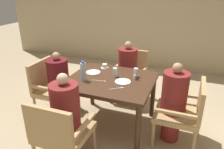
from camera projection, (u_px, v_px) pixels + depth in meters
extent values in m
plane|color=tan|center=(111.00, 124.00, 3.27)|extent=(16.00, 16.00, 0.00)
cube|color=tan|center=(153.00, 9.00, 5.02)|extent=(8.00, 0.06, 2.80)
cube|color=#422819|center=(111.00, 81.00, 3.00)|extent=(1.16, 1.01, 0.05)
cylinder|color=#422819|center=(63.00, 113.00, 2.93)|extent=(0.07, 0.07, 0.69)
cylinder|color=#422819|center=(138.00, 130.00, 2.58)|extent=(0.07, 0.07, 0.69)
cylinder|color=#422819|center=(92.00, 86.00, 3.70)|extent=(0.07, 0.07, 0.69)
cylinder|color=#422819|center=(153.00, 96.00, 3.35)|extent=(0.07, 0.07, 0.69)
cube|color=tan|center=(56.00, 91.00, 3.42)|extent=(0.55, 0.55, 0.07)
cube|color=tan|center=(41.00, 74.00, 3.41)|extent=(0.05, 0.55, 0.42)
cube|color=tan|center=(64.00, 75.00, 3.58)|extent=(0.50, 0.04, 0.04)
cube|color=tan|center=(45.00, 89.00, 3.14)|extent=(0.50, 0.04, 0.04)
cylinder|color=tan|center=(79.00, 98.00, 3.64)|extent=(0.04, 0.04, 0.36)
cylinder|color=tan|center=(62.00, 113.00, 3.21)|extent=(0.04, 0.04, 0.36)
cylinder|color=tan|center=(54.00, 93.00, 3.80)|extent=(0.04, 0.04, 0.36)
cylinder|color=tan|center=(35.00, 107.00, 3.37)|extent=(0.04, 0.04, 0.36)
cylinder|color=#5B1419|center=(61.00, 101.00, 3.47)|extent=(0.24, 0.24, 0.43)
cylinder|color=#5B1419|center=(58.00, 75.00, 3.29)|extent=(0.32, 0.32, 0.48)
sphere|color=tan|center=(56.00, 56.00, 3.18)|extent=(0.12, 0.12, 0.12)
cube|color=tan|center=(128.00, 79.00, 3.84)|extent=(0.55, 0.55, 0.07)
cube|color=tan|center=(133.00, 61.00, 3.97)|extent=(0.55, 0.05, 0.42)
cube|color=tan|center=(143.00, 73.00, 3.70)|extent=(0.04, 0.50, 0.04)
cube|color=tan|center=(115.00, 69.00, 3.87)|extent=(0.04, 0.50, 0.04)
cylinder|color=tan|center=(138.00, 98.00, 3.63)|extent=(0.04, 0.04, 0.36)
cylinder|color=tan|center=(110.00, 93.00, 3.80)|extent=(0.04, 0.04, 0.36)
cylinder|color=tan|center=(144.00, 86.00, 4.06)|extent=(0.04, 0.04, 0.36)
cylinder|color=tan|center=(119.00, 82.00, 4.22)|extent=(0.04, 0.04, 0.36)
cylinder|color=maroon|center=(127.00, 89.00, 3.86)|extent=(0.24, 0.24, 0.43)
cylinder|color=maroon|center=(128.00, 64.00, 3.68)|extent=(0.32, 0.32, 0.53)
sphere|color=tan|center=(128.00, 45.00, 3.55)|extent=(0.12, 0.12, 0.12)
cube|color=tan|center=(177.00, 114.00, 2.82)|extent=(0.55, 0.55, 0.07)
cube|color=tan|center=(201.00, 101.00, 2.63)|extent=(0.05, 0.55, 0.42)
cube|color=tan|center=(176.00, 114.00, 2.53)|extent=(0.50, 0.04, 0.04)
cube|color=tan|center=(180.00, 94.00, 2.98)|extent=(0.50, 0.04, 0.04)
cylinder|color=tan|center=(153.00, 134.00, 2.77)|extent=(0.04, 0.04, 0.36)
cylinder|color=tan|center=(159.00, 114.00, 3.19)|extent=(0.04, 0.04, 0.36)
cylinder|color=tan|center=(194.00, 144.00, 2.61)|extent=(0.04, 0.04, 0.36)
cylinder|color=tan|center=(195.00, 121.00, 3.03)|extent=(0.04, 0.04, 0.36)
cylinder|color=maroon|center=(171.00, 124.00, 2.91)|extent=(0.24, 0.24, 0.43)
cylinder|color=maroon|center=(175.00, 92.00, 2.72)|extent=(0.32, 0.32, 0.53)
sphere|color=tan|center=(178.00, 68.00, 2.59)|extent=(0.12, 0.12, 0.12)
cube|color=tan|center=(65.00, 132.00, 2.47)|extent=(0.55, 0.55, 0.07)
cube|color=tan|center=(48.00, 127.00, 2.15)|extent=(0.55, 0.05, 0.42)
cube|color=tan|center=(44.00, 116.00, 2.49)|extent=(0.04, 0.50, 0.04)
cube|color=tan|center=(84.00, 126.00, 2.32)|extent=(0.04, 0.50, 0.04)
cylinder|color=tan|center=(60.00, 130.00, 2.85)|extent=(0.04, 0.04, 0.36)
cylinder|color=tan|center=(94.00, 139.00, 2.68)|extent=(0.04, 0.04, 0.36)
cylinder|color=maroon|center=(69.00, 142.00, 2.59)|extent=(0.24, 0.24, 0.43)
cylinder|color=maroon|center=(65.00, 106.00, 2.40)|extent=(0.32, 0.32, 0.54)
sphere|color=beige|center=(63.00, 79.00, 2.27)|extent=(0.13, 0.13, 0.13)
cylinder|color=white|center=(123.00, 82.00, 2.89)|extent=(0.21, 0.21, 0.01)
cylinder|color=white|center=(93.00, 72.00, 3.20)|extent=(0.21, 0.21, 0.01)
cylinder|color=white|center=(105.00, 68.00, 3.37)|extent=(0.12, 0.12, 0.01)
cylinder|color=white|center=(105.00, 66.00, 3.36)|extent=(0.08, 0.08, 0.06)
cylinder|color=#A3C6DB|center=(83.00, 72.00, 2.90)|extent=(0.08, 0.08, 0.25)
cylinder|color=#3359B2|center=(83.00, 62.00, 2.85)|extent=(0.04, 0.04, 0.03)
cylinder|color=silver|center=(136.00, 73.00, 3.04)|extent=(0.06, 0.06, 0.13)
cylinder|color=silver|center=(115.00, 72.00, 3.05)|extent=(0.06, 0.06, 0.13)
cylinder|color=white|center=(134.00, 77.00, 2.96)|extent=(0.03, 0.03, 0.07)
cylinder|color=#4C3D2D|center=(137.00, 78.00, 2.95)|extent=(0.03, 0.03, 0.06)
cube|color=silver|center=(98.00, 81.00, 2.94)|extent=(0.17, 0.03, 0.00)
cube|color=silver|center=(104.00, 81.00, 2.92)|extent=(0.04, 0.03, 0.00)
cube|color=silver|center=(115.00, 89.00, 2.71)|extent=(0.14, 0.11, 0.00)
cube|color=silver|center=(122.00, 88.00, 2.74)|extent=(0.06, 0.05, 0.00)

